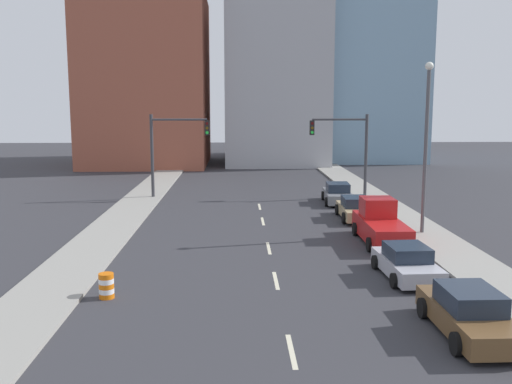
# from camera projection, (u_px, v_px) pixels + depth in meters

# --- Properties ---
(sidewalk_left) EXTENTS (2.91, 88.66, 0.15)m
(sidewalk_left) POSITION_uv_depth(u_px,v_px,m) (159.00, 182.00, 52.71)
(sidewalk_left) COLOR gray
(sidewalk_left) RESTS_ON ground
(sidewalk_right) EXTENTS (2.91, 88.66, 0.15)m
(sidewalk_right) POSITION_uv_depth(u_px,v_px,m) (348.00, 181.00, 53.29)
(sidewalk_right) COLOR gray
(sidewalk_right) RESTS_ON ground
(lane_stripe_at_8m) EXTENTS (0.16, 2.40, 0.01)m
(lane_stripe_at_8m) POSITION_uv_depth(u_px,v_px,m) (291.00, 351.00, 16.70)
(lane_stripe_at_8m) COLOR beige
(lane_stripe_at_8m) RESTS_ON ground
(lane_stripe_at_14m) EXTENTS (0.16, 2.40, 0.01)m
(lane_stripe_at_14m) POSITION_uv_depth(u_px,v_px,m) (276.00, 280.00, 23.39)
(lane_stripe_at_14m) COLOR beige
(lane_stripe_at_14m) RESTS_ON ground
(lane_stripe_at_20m) EXTENTS (0.16, 2.40, 0.01)m
(lane_stripe_at_20m) POSITION_uv_depth(u_px,v_px,m) (269.00, 248.00, 28.62)
(lane_stripe_at_20m) COLOR beige
(lane_stripe_at_20m) RESTS_ON ground
(lane_stripe_at_26m) EXTENTS (0.16, 2.40, 0.01)m
(lane_stripe_at_26m) POSITION_uv_depth(u_px,v_px,m) (263.00, 221.00, 35.23)
(lane_stripe_at_26m) COLOR beige
(lane_stripe_at_26m) RESTS_ON ground
(lane_stripe_at_31m) EXTENTS (0.16, 2.40, 0.01)m
(lane_stripe_at_31m) POSITION_uv_depth(u_px,v_px,m) (260.00, 207.00, 40.24)
(lane_stripe_at_31m) COLOR beige
(lane_stripe_at_31m) RESTS_ON ground
(building_brick_left) EXTENTS (14.00, 16.00, 19.79)m
(building_brick_left) POSITION_uv_depth(u_px,v_px,m) (148.00, 81.00, 67.58)
(building_brick_left) COLOR #9E513D
(building_brick_left) RESTS_ON ground
(building_office_center) EXTENTS (12.00, 20.00, 25.45)m
(building_office_center) POSITION_uv_depth(u_px,v_px,m) (274.00, 60.00, 71.60)
(building_office_center) COLOR #A8A8AD
(building_office_center) RESTS_ON ground
(building_glass_right) EXTENTS (13.00, 20.00, 34.91)m
(building_glass_right) POSITION_uv_depth(u_px,v_px,m) (362.00, 25.00, 75.22)
(building_glass_right) COLOR #7A9EB7
(building_glass_right) RESTS_ON ground
(traffic_signal_left) EXTENTS (4.49, 0.35, 6.42)m
(traffic_signal_left) POSITION_uv_depth(u_px,v_px,m) (168.00, 144.00, 43.17)
(traffic_signal_left) COLOR #38383D
(traffic_signal_left) RESTS_ON ground
(traffic_signal_right) EXTENTS (4.49, 0.35, 6.42)m
(traffic_signal_right) POSITION_uv_depth(u_px,v_px,m) (350.00, 144.00, 43.63)
(traffic_signal_right) COLOR #38383D
(traffic_signal_right) RESTS_ON ground
(traffic_barrel) EXTENTS (0.56, 0.56, 0.95)m
(traffic_barrel) POSITION_uv_depth(u_px,v_px,m) (106.00, 286.00, 21.20)
(traffic_barrel) COLOR orange
(traffic_barrel) RESTS_ON ground
(street_lamp) EXTENTS (0.44, 0.44, 9.38)m
(street_lamp) POSITION_uv_depth(u_px,v_px,m) (426.00, 138.00, 30.78)
(street_lamp) COLOR #4C4C51
(street_lamp) RESTS_ON ground
(sedan_brown) EXTENTS (2.14, 4.73, 1.51)m
(sedan_brown) POSITION_uv_depth(u_px,v_px,m) (469.00, 314.00, 17.80)
(sedan_brown) COLOR brown
(sedan_brown) RESTS_ON ground
(sedan_silver) EXTENTS (2.23, 4.38, 1.38)m
(sedan_silver) POSITION_uv_depth(u_px,v_px,m) (407.00, 263.00, 23.70)
(sedan_silver) COLOR #B2B2BC
(sedan_silver) RESTS_ON ground
(pickup_truck_red) EXTENTS (2.21, 5.67, 2.25)m
(pickup_truck_red) POSITION_uv_depth(u_px,v_px,m) (380.00, 225.00, 29.76)
(pickup_truck_red) COLOR red
(pickup_truck_red) RESTS_ON ground
(sedan_tan) EXTENTS (2.09, 4.63, 1.42)m
(sedan_tan) POSITION_uv_depth(u_px,v_px,m) (355.00, 209.00, 35.81)
(sedan_tan) COLOR tan
(sedan_tan) RESTS_ON ground
(sedan_gray) EXTENTS (2.29, 4.70, 1.48)m
(sedan_gray) POSITION_uv_depth(u_px,v_px,m) (338.00, 194.00, 41.62)
(sedan_gray) COLOR slate
(sedan_gray) RESTS_ON ground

